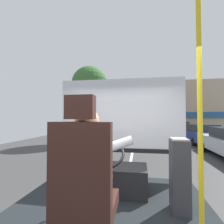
# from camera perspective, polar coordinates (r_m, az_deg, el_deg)

# --- Properties ---
(ground) EXTENTS (18.00, 44.00, 0.06)m
(ground) POSITION_cam_1_polar(r_m,az_deg,el_deg) (10.71, 7.38, -11.86)
(ground) COLOR #393939
(driver_seat) EXTENTS (0.48, 0.48, 1.34)m
(driver_seat) POSITION_cam_1_polar(r_m,az_deg,el_deg) (1.50, -9.44, -25.16)
(driver_seat) COLOR black
(driver_seat) RESTS_ON bus_floor
(bus_driver) EXTENTS (0.78, 0.54, 0.77)m
(bus_driver) POSITION_cam_1_polar(r_m,az_deg,el_deg) (1.54, -7.97, -17.12)
(bus_driver) COLOR #332D28
(bus_driver) RESTS_ON driver_seat
(steering_console) EXTENTS (1.10, 1.01, 0.84)m
(steering_console) POSITION_cam_1_polar(r_m,az_deg,el_deg) (2.82, -0.17, -21.43)
(steering_console) COLOR black
(steering_console) RESTS_ON bus_floor
(handrail_pole) EXTENTS (0.04, 0.04, 2.26)m
(handrail_pole) POSITION_cam_1_polar(r_m,az_deg,el_deg) (1.70, 27.86, -2.94)
(handrail_pole) COLOR yellow
(handrail_pole) RESTS_ON bus_floor
(fare_box) EXTENTS (0.21, 0.28, 0.91)m
(fare_box) POSITION_cam_1_polar(r_m,az_deg,el_deg) (2.37, 22.04, -19.28)
(fare_box) COLOR #333338
(fare_box) RESTS_ON bus_floor
(windshield_panel) EXTENTS (2.50, 0.08, 1.48)m
(windshield_panel) POSITION_cam_1_polar(r_m,az_deg,el_deg) (3.38, 2.88, -3.86)
(windshield_panel) COLOR silver
(street_tree) EXTENTS (2.62, 2.62, 5.61)m
(street_tree) POSITION_cam_1_polar(r_m,az_deg,el_deg) (12.60, -7.66, 9.21)
(street_tree) COLOR #4C3828
(street_tree) RESTS_ON ground
(shop_building) EXTENTS (13.20, 4.37, 5.80)m
(shop_building) POSITION_cam_1_polar(r_m,az_deg,el_deg) (21.48, 25.74, 1.21)
(shop_building) COLOR tan
(shop_building) RESTS_ON ground
(parked_car_blue) EXTENTS (1.89, 4.25, 1.36)m
(parked_car_blue) POSITION_cam_1_polar(r_m,az_deg,el_deg) (13.66, 28.04, -6.41)
(parked_car_blue) COLOR navy
(parked_car_blue) RESTS_ON ground
(parked_car_red) EXTENTS (1.94, 4.16, 1.38)m
(parked_car_red) POSITION_cam_1_polar(r_m,az_deg,el_deg) (19.39, 21.67, -5.02)
(parked_car_red) COLOR maroon
(parked_car_red) RESTS_ON ground
(parked_car_white) EXTENTS (1.87, 4.15, 1.27)m
(parked_car_white) POSITION_cam_1_polar(r_m,az_deg,el_deg) (23.72, 18.80, -4.55)
(parked_car_white) COLOR silver
(parked_car_white) RESTS_ON ground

